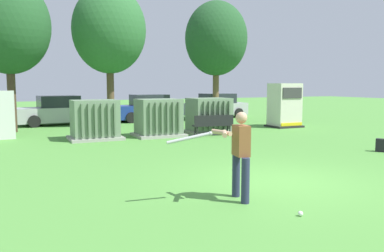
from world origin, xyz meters
name	(u,v)px	position (x,y,z in m)	size (l,w,h in m)	color
ground_plane	(280,182)	(0.00, 0.00, 0.00)	(96.00, 96.00, 0.00)	#51933D
transformer_west	(95,120)	(-2.49, 8.99, 0.79)	(2.10, 1.70, 1.62)	#9E9B93
transformer_mid_west	(158,118)	(0.22, 8.82, 0.79)	(2.10, 1.70, 1.62)	#9E9B93
transformer_mid_east	(209,116)	(2.75, 8.93, 0.79)	(2.10, 1.70, 1.62)	#9E9B93
generator_enclosure	(284,106)	(7.53, 9.49, 1.14)	(1.60, 1.40, 2.30)	#262626
park_bench	(213,124)	(2.44, 7.92, 0.54)	(1.84, 0.64, 0.92)	black
batter	(238,151)	(-1.68, -0.84, 0.98)	(1.62, 0.74, 1.74)	#282D4C
sports_ball	(301,214)	(-1.20, -2.13, 0.04)	(0.09, 0.09, 0.09)	white
backpack	(381,145)	(5.64, 1.91, 0.21)	(0.37, 0.38, 0.44)	black
tree_left	(8,26)	(-5.51, 13.06, 4.92)	(3.76, 3.76, 7.18)	#4C3828
tree_center_left	(109,30)	(-0.63, 13.99, 5.11)	(3.90, 3.90, 7.45)	brown
tree_center_right	(216,39)	(6.15, 14.56, 5.04)	(3.84, 3.84, 7.34)	brown
parked_car_leftmost	(57,111)	(-3.24, 15.78, 0.75)	(4.35, 2.24, 1.62)	#B2B2B7
parked_car_left_of_center	(148,109)	(2.08, 15.82, 0.75)	(4.25, 2.02, 1.62)	navy
parked_car_right_of_center	(216,106)	(7.09, 16.25, 0.75)	(4.29, 2.11, 1.62)	#B2B2B7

